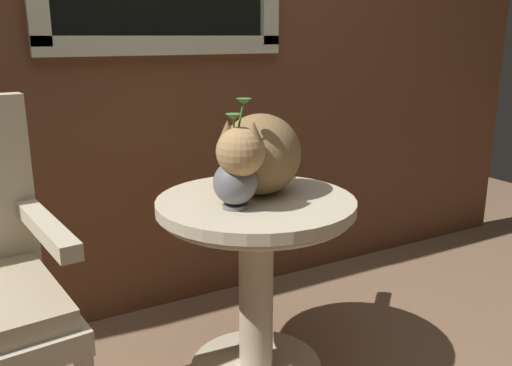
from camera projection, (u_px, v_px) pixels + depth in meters
name	position (u px, v px, depth m)	size (l,w,h in m)	color
wicker_side_table	(256.00, 253.00, 1.71)	(0.62, 0.62, 0.61)	beige
cat	(259.00, 154.00, 1.68)	(0.46, 0.43, 0.26)	olive
pewter_vase_with_ivy	(235.00, 177.00, 1.55)	(0.13, 0.13, 0.32)	slate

